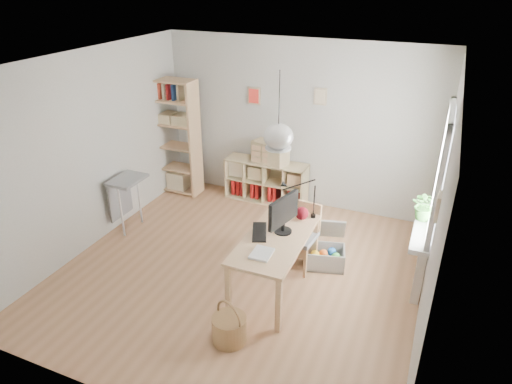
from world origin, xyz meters
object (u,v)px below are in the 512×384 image
at_px(monitor, 283,213).
at_px(chair, 300,232).
at_px(desk, 276,243).
at_px(cube_shelf, 266,183).
at_px(tall_bookshelf, 175,133).
at_px(storage_chest, 325,252).
at_px(drawer_chest, 270,153).

bearing_deg(monitor, chair, 95.77).
xyz_separation_m(desk, cube_shelf, (-1.02, 2.23, -0.36)).
xyz_separation_m(tall_bookshelf, storage_chest, (3.02, -1.19, -0.91)).
bearing_deg(chair, desk, -94.80).
bearing_deg(drawer_chest, chair, -39.80).
bearing_deg(cube_shelf, drawer_chest, -25.01).
relative_size(chair, monitor, 1.67).
distance_m(storage_chest, monitor, 1.11).
distance_m(cube_shelf, tall_bookshelf, 1.77).
distance_m(desk, storage_chest, 0.99).
relative_size(desk, monitor, 2.82).
distance_m(storage_chest, drawer_chest, 2.10).
relative_size(desk, cube_shelf, 1.07).
distance_m(tall_bookshelf, monitor, 3.19).
distance_m(tall_bookshelf, drawer_chest, 1.68).
height_order(tall_bookshelf, drawer_chest, tall_bookshelf).
xyz_separation_m(cube_shelf, chair, (1.14, -1.62, 0.21)).
xyz_separation_m(desk, tall_bookshelf, (-2.59, 1.95, 0.43)).
height_order(desk, cube_shelf, desk).
height_order(storage_chest, monitor, monitor).
distance_m(tall_bookshelf, chair, 3.07).
xyz_separation_m(chair, storage_chest, (0.32, 0.15, -0.33)).
height_order(chair, drawer_chest, drawer_chest).
xyz_separation_m(cube_shelf, drawer_chest, (0.09, -0.04, 0.59)).
distance_m(monitor, drawer_chest, 2.27).
bearing_deg(cube_shelf, chair, -54.93).
distance_m(desk, chair, 0.64).
bearing_deg(chair, tall_bookshelf, 159.53).
bearing_deg(storage_chest, chair, -169.57).
bearing_deg(drawer_chest, tall_bookshelf, -155.14).
relative_size(desk, drawer_chest, 2.50).
relative_size(desk, tall_bookshelf, 0.75).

